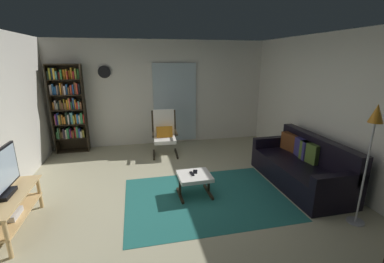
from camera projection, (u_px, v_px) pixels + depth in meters
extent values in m
plane|color=#B4AD8A|center=(183.00, 197.00, 4.18)|extent=(7.02, 7.02, 0.00)
cube|color=silver|center=(162.00, 93.00, 6.55)|extent=(5.60, 0.06, 2.60)
cube|color=silver|center=(338.00, 111.00, 4.39)|extent=(0.06, 6.00, 2.60)
cube|color=silver|center=(175.00, 103.00, 6.62)|extent=(1.10, 0.01, 2.00)
cube|color=#236963|center=(206.00, 198.00, 4.14)|extent=(2.53, 1.85, 0.01)
cube|color=#DAB071|center=(4.00, 197.00, 3.21)|extent=(0.51, 1.15, 0.02)
cube|color=#DAB071|center=(8.00, 216.00, 3.29)|extent=(0.47, 1.09, 0.02)
cylinder|color=#DAB071|center=(8.00, 239.00, 2.84)|extent=(0.05, 0.05, 0.49)
cylinder|color=#DAB071|center=(40.00, 193.00, 3.82)|extent=(0.05, 0.05, 0.49)
cylinder|color=#DAB071|center=(8.00, 196.00, 3.73)|extent=(0.05, 0.05, 0.49)
cube|color=silver|center=(5.00, 215.00, 3.22)|extent=(0.31, 0.28, 0.07)
cube|color=black|center=(4.00, 194.00, 3.20)|extent=(0.20, 0.32, 0.05)
cube|color=silver|center=(1.00, 173.00, 3.13)|extent=(0.01, 0.88, 0.48)
cube|color=black|center=(52.00, 110.00, 5.89)|extent=(0.02, 0.30, 2.04)
cube|color=black|center=(85.00, 109.00, 6.03)|extent=(0.02, 0.30, 2.04)
cube|color=black|center=(70.00, 108.00, 6.09)|extent=(0.71, 0.02, 2.04)
cube|color=black|center=(74.00, 150.00, 6.23)|extent=(0.68, 0.28, 0.02)
cube|color=black|center=(73.00, 138.00, 6.15)|extent=(0.68, 0.28, 0.02)
cube|color=black|center=(71.00, 124.00, 6.05)|extent=(0.68, 0.28, 0.02)
cube|color=black|center=(69.00, 109.00, 5.96)|extent=(0.68, 0.28, 0.02)
cube|color=black|center=(67.00, 95.00, 5.87)|extent=(0.68, 0.28, 0.02)
cube|color=black|center=(65.00, 80.00, 5.77)|extent=(0.68, 0.28, 0.02)
cube|color=black|center=(63.00, 65.00, 5.68)|extent=(0.68, 0.28, 0.02)
cube|color=#347A3C|center=(58.00, 135.00, 6.04)|extent=(0.04, 0.13, 0.16)
cube|color=#437951|center=(59.00, 133.00, 6.03)|extent=(0.03, 0.18, 0.26)
cube|color=brown|center=(61.00, 133.00, 6.06)|extent=(0.03, 0.13, 0.25)
cube|color=brown|center=(63.00, 135.00, 6.08)|extent=(0.04, 0.14, 0.15)
cube|color=#2C2331|center=(65.00, 133.00, 6.09)|extent=(0.04, 0.24, 0.23)
cube|color=beige|center=(67.00, 133.00, 6.07)|extent=(0.03, 0.21, 0.21)
cube|color=#2E824B|center=(69.00, 132.00, 6.10)|extent=(0.04, 0.24, 0.25)
cube|color=purple|center=(71.00, 133.00, 6.12)|extent=(0.02, 0.18, 0.21)
cube|color=#CC3D31|center=(72.00, 134.00, 6.11)|extent=(0.02, 0.14, 0.17)
cube|color=brown|center=(74.00, 134.00, 6.14)|extent=(0.03, 0.18, 0.16)
cube|color=red|center=(76.00, 132.00, 6.13)|extent=(0.03, 0.11, 0.24)
cube|color=#38854C|center=(78.00, 132.00, 6.12)|extent=(0.04, 0.13, 0.25)
cube|color=#3856B8|center=(80.00, 132.00, 6.15)|extent=(0.03, 0.21, 0.21)
cube|color=beige|center=(82.00, 134.00, 6.16)|extent=(0.04, 0.22, 0.16)
cube|color=olive|center=(84.00, 133.00, 6.17)|extent=(0.04, 0.18, 0.18)
cube|color=orange|center=(55.00, 120.00, 5.96)|extent=(0.02, 0.13, 0.20)
cube|color=purple|center=(57.00, 119.00, 5.95)|extent=(0.02, 0.22, 0.24)
cube|color=#2E59B7|center=(58.00, 119.00, 5.95)|extent=(0.02, 0.12, 0.27)
cube|color=#A08F35|center=(60.00, 119.00, 5.98)|extent=(0.04, 0.22, 0.22)
cube|color=brown|center=(62.00, 119.00, 5.98)|extent=(0.02, 0.14, 0.23)
cube|color=orange|center=(63.00, 119.00, 5.99)|extent=(0.02, 0.15, 0.21)
cube|color=orange|center=(65.00, 120.00, 6.01)|extent=(0.04, 0.17, 0.17)
cube|color=#1B2F22|center=(67.00, 118.00, 6.02)|extent=(0.04, 0.14, 0.27)
cube|color=beige|center=(69.00, 119.00, 6.00)|extent=(0.03, 0.18, 0.22)
cube|color=teal|center=(71.00, 118.00, 6.03)|extent=(0.02, 0.12, 0.26)
cube|color=teal|center=(73.00, 118.00, 6.04)|extent=(0.04, 0.22, 0.27)
cube|color=olive|center=(75.00, 119.00, 6.04)|extent=(0.04, 0.21, 0.20)
cube|color=orange|center=(76.00, 119.00, 6.04)|extent=(0.02, 0.14, 0.22)
cube|color=#276AB4|center=(78.00, 119.00, 6.05)|extent=(0.04, 0.14, 0.22)
cube|color=beige|center=(80.00, 119.00, 6.07)|extent=(0.04, 0.18, 0.19)
cube|color=#318647|center=(82.00, 118.00, 6.08)|extent=(0.04, 0.22, 0.25)
cube|color=red|center=(84.00, 118.00, 6.07)|extent=(0.02, 0.18, 0.22)
cube|color=orange|center=(54.00, 106.00, 5.88)|extent=(0.04, 0.11, 0.17)
cube|color=#BFB1B2|center=(56.00, 105.00, 5.88)|extent=(0.03, 0.11, 0.21)
cube|color=beige|center=(58.00, 106.00, 5.89)|extent=(0.02, 0.17, 0.15)
cube|color=#1B2B29|center=(59.00, 105.00, 5.89)|extent=(0.03, 0.12, 0.19)
cube|color=brown|center=(61.00, 105.00, 5.89)|extent=(0.04, 0.11, 0.21)
cube|color=brown|center=(63.00, 106.00, 5.91)|extent=(0.03, 0.13, 0.16)
cube|color=#A19327|center=(65.00, 104.00, 5.91)|extent=(0.02, 0.11, 0.24)
cube|color=brown|center=(66.00, 106.00, 5.94)|extent=(0.03, 0.21, 0.16)
cube|color=orange|center=(68.00, 104.00, 5.94)|extent=(0.04, 0.19, 0.22)
cube|color=olive|center=(70.00, 103.00, 5.92)|extent=(0.02, 0.17, 0.27)
cube|color=red|center=(71.00, 104.00, 5.93)|extent=(0.02, 0.23, 0.25)
cube|color=#36804E|center=(72.00, 105.00, 5.96)|extent=(0.03, 0.22, 0.18)
cube|color=#3E64A3|center=(74.00, 103.00, 5.95)|extent=(0.04, 0.14, 0.26)
cube|color=orange|center=(76.00, 104.00, 5.95)|extent=(0.02, 0.12, 0.22)
cube|color=red|center=(78.00, 105.00, 5.98)|extent=(0.03, 0.18, 0.15)
cube|color=#5E978E|center=(79.00, 105.00, 5.99)|extent=(0.03, 0.22, 0.19)
cube|color=brown|center=(81.00, 105.00, 5.98)|extent=(0.04, 0.16, 0.17)
cube|color=#C1B0A9|center=(52.00, 90.00, 5.78)|extent=(0.04, 0.20, 0.22)
cube|color=#2864A7|center=(53.00, 89.00, 5.76)|extent=(0.02, 0.11, 0.24)
cube|color=#2962A9|center=(56.00, 91.00, 5.80)|extent=(0.04, 0.14, 0.18)
cube|color=beige|center=(58.00, 90.00, 5.79)|extent=(0.02, 0.12, 0.21)
cube|color=#272724|center=(60.00, 90.00, 5.81)|extent=(0.04, 0.19, 0.21)
cube|color=orange|center=(61.00, 89.00, 5.81)|extent=(0.03, 0.20, 0.26)
cube|color=brown|center=(64.00, 89.00, 5.83)|extent=(0.03, 0.22, 0.25)
cube|color=#BFB2B2|center=(66.00, 90.00, 5.83)|extent=(0.04, 0.21, 0.20)
cube|color=#2A65B5|center=(67.00, 89.00, 5.83)|extent=(0.03, 0.15, 0.24)
cube|color=brown|center=(70.00, 91.00, 5.87)|extent=(0.03, 0.22, 0.16)
cube|color=#C03E2E|center=(71.00, 90.00, 5.85)|extent=(0.04, 0.15, 0.21)
cube|color=blue|center=(74.00, 89.00, 5.88)|extent=(0.03, 0.17, 0.22)
cube|color=brown|center=(76.00, 88.00, 5.88)|extent=(0.04, 0.12, 0.26)
cube|color=red|center=(78.00, 89.00, 5.88)|extent=(0.03, 0.19, 0.25)
cube|color=#1F222B|center=(79.00, 89.00, 5.89)|extent=(0.04, 0.13, 0.24)
cube|color=#1F2D22|center=(49.00, 75.00, 5.68)|extent=(0.04, 0.23, 0.18)
cube|color=#A09C2A|center=(51.00, 74.00, 5.66)|extent=(0.03, 0.20, 0.25)
cube|color=#3558A5|center=(53.00, 74.00, 5.68)|extent=(0.03, 0.13, 0.25)
cube|color=gold|center=(55.00, 74.00, 5.69)|extent=(0.04, 0.20, 0.24)
cube|color=#539C94|center=(57.00, 75.00, 5.72)|extent=(0.03, 0.24, 0.18)
cube|color=red|center=(60.00, 75.00, 5.74)|extent=(0.04, 0.14, 0.16)
cube|color=#3A893F|center=(62.00, 74.00, 5.74)|extent=(0.03, 0.24, 0.21)
cube|color=orange|center=(64.00, 74.00, 5.74)|extent=(0.04, 0.11, 0.21)
cube|color=gold|center=(67.00, 74.00, 5.77)|extent=(0.03, 0.12, 0.22)
cube|color=red|center=(68.00, 75.00, 5.76)|extent=(0.03, 0.23, 0.18)
cube|color=orange|center=(70.00, 75.00, 5.79)|extent=(0.04, 0.14, 0.19)
cube|color=gold|center=(72.00, 73.00, 5.78)|extent=(0.03, 0.15, 0.25)
cube|color=red|center=(74.00, 75.00, 5.79)|extent=(0.03, 0.17, 0.17)
cube|color=olive|center=(76.00, 74.00, 5.78)|extent=(0.03, 0.15, 0.23)
cube|color=#3A8A3E|center=(78.00, 74.00, 5.80)|extent=(0.04, 0.12, 0.22)
cube|color=black|center=(298.00, 174.00, 4.55)|extent=(0.85, 1.94, 0.40)
cube|color=black|center=(318.00, 150.00, 4.51)|extent=(0.18, 1.94, 0.45)
cube|color=black|center=(339.00, 181.00, 3.62)|extent=(0.85, 0.14, 0.20)
cube|color=black|center=(273.00, 142.00, 5.32)|extent=(0.85, 0.14, 0.20)
cube|color=brown|center=(290.00, 142.00, 5.09)|extent=(0.20, 0.40, 0.34)
cube|color=navy|center=(303.00, 148.00, 4.72)|extent=(0.19, 0.40, 0.34)
cube|color=#4D6629|center=(310.00, 152.00, 4.52)|extent=(0.19, 0.39, 0.34)
cube|color=black|center=(176.00, 154.00, 6.02)|extent=(0.08, 0.60, 0.04)
cube|color=black|center=(175.00, 123.00, 6.08)|extent=(0.05, 0.18, 0.63)
cube|color=black|center=(176.00, 132.00, 5.89)|extent=(0.07, 0.52, 0.03)
cube|color=black|center=(154.00, 155.00, 5.94)|extent=(0.08, 0.60, 0.04)
cube|color=black|center=(153.00, 124.00, 6.00)|extent=(0.05, 0.18, 0.63)
cube|color=black|center=(153.00, 133.00, 5.81)|extent=(0.07, 0.52, 0.03)
cube|color=white|center=(165.00, 140.00, 5.86)|extent=(0.51, 0.55, 0.08)
cube|color=white|center=(164.00, 122.00, 6.01)|extent=(0.49, 0.22, 0.60)
cube|color=orange|center=(164.00, 133.00, 5.92)|extent=(0.37, 0.21, 0.34)
cube|color=white|center=(195.00, 176.00, 4.15)|extent=(0.53, 0.49, 0.06)
cube|color=black|center=(180.00, 196.00, 4.18)|extent=(0.05, 0.48, 0.04)
cube|color=black|center=(180.00, 187.00, 4.13)|extent=(0.04, 0.04, 0.31)
cube|color=black|center=(208.00, 192.00, 4.29)|extent=(0.05, 0.48, 0.04)
cube|color=black|center=(209.00, 184.00, 4.25)|extent=(0.04, 0.04, 0.31)
cube|color=black|center=(192.00, 174.00, 4.15)|extent=(0.05, 0.15, 0.02)
cube|color=black|center=(195.00, 172.00, 4.23)|extent=(0.10, 0.15, 0.01)
cylinder|color=#A5A5AD|center=(355.00, 221.00, 3.53)|extent=(0.22, 0.22, 0.02)
cylinder|color=#B2B2B7|center=(365.00, 175.00, 3.34)|extent=(0.02, 0.02, 1.38)
cone|color=orange|center=(377.00, 113.00, 3.12)|extent=(0.17, 0.17, 0.23)
cylinder|color=silver|center=(104.00, 72.00, 6.05)|extent=(0.28, 0.02, 0.28)
cylinder|color=black|center=(104.00, 72.00, 6.04)|extent=(0.29, 0.01, 0.29)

